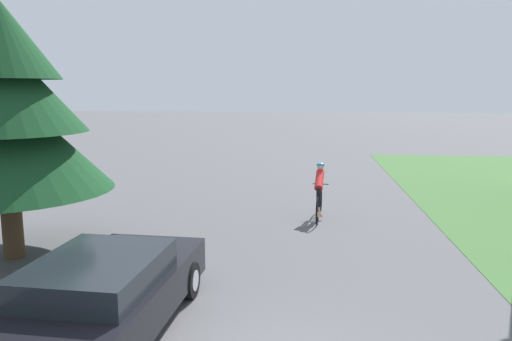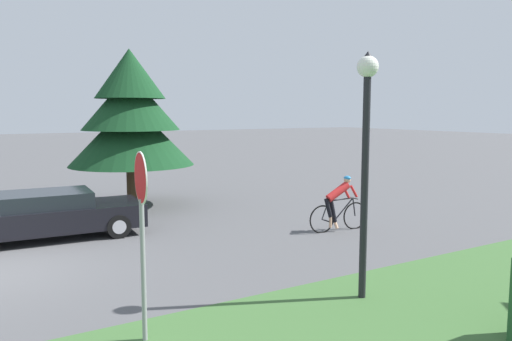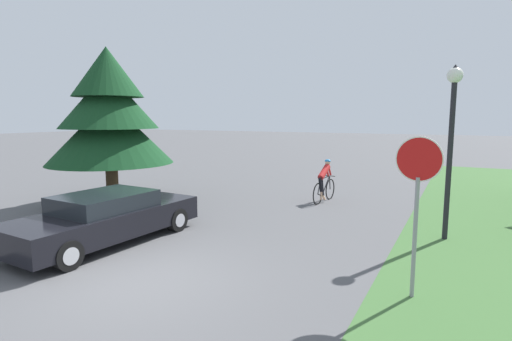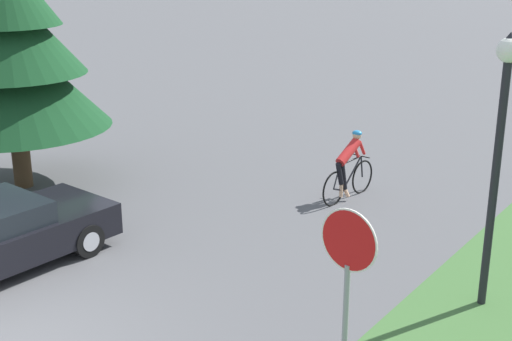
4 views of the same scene
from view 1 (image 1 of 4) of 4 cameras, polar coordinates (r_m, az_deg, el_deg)
sedan_left_lane at (r=7.52m, az=-17.45°, el=-13.89°), size 2.06×4.79×1.22m
cyclist at (r=13.58m, az=7.24°, el=-2.53°), size 0.44×1.86×1.53m
conifer_tall_near at (r=11.33m, az=-26.97°, el=6.33°), size 4.23×4.23×5.37m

